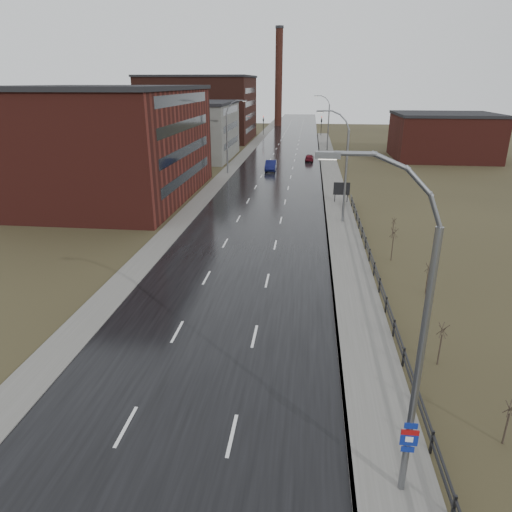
% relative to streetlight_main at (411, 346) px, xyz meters
% --- Properties ---
extents(road, '(14.00, 300.00, 0.06)m').
position_rel_streetlight_main_xyz_m(road, '(-8.47, 58.00, -6.03)').
color(road, black).
rests_on(road, ground).
extents(sidewalk_right, '(3.20, 180.00, 0.18)m').
position_rel_streetlight_main_xyz_m(sidewalk_right, '(0.13, 33.00, -5.97)').
color(sidewalk_right, '#595651').
rests_on(sidewalk_right, ground).
extents(curb_right, '(0.16, 180.00, 0.18)m').
position_rel_streetlight_main_xyz_m(curb_right, '(-1.39, 33.00, -5.97)').
color(curb_right, slate).
rests_on(curb_right, ground).
extents(sidewalk_left, '(2.40, 260.00, 0.12)m').
position_rel_streetlight_main_xyz_m(sidewalk_left, '(-16.67, 58.00, -6.00)').
color(sidewalk_left, '#595651').
rests_on(sidewalk_left, ground).
extents(warehouse_near, '(22.44, 28.56, 13.50)m').
position_rel_streetlight_main_xyz_m(warehouse_near, '(-29.46, 43.00, 0.70)').
color(warehouse_near, '#471914').
rests_on(warehouse_near, ground).
extents(warehouse_mid, '(16.32, 20.40, 10.50)m').
position_rel_streetlight_main_xyz_m(warehouse_mid, '(-26.46, 76.00, -0.80)').
color(warehouse_mid, slate).
rests_on(warehouse_mid, ground).
extents(warehouse_far, '(26.52, 24.48, 15.50)m').
position_rel_streetlight_main_xyz_m(warehouse_far, '(-31.47, 106.00, 1.70)').
color(warehouse_far, '#331611').
rests_on(warehouse_far, ground).
extents(building_right, '(18.36, 16.32, 8.50)m').
position_rel_streetlight_main_xyz_m(building_right, '(21.83, 80.00, -1.80)').
color(building_right, '#471914').
rests_on(building_right, ground).
extents(smokestack, '(2.70, 2.70, 30.70)m').
position_rel_streetlight_main_xyz_m(smokestack, '(-14.47, 148.00, 9.44)').
color(smokestack, '#331611').
rests_on(smokestack, ground).
extents(streetlight_main, '(3.91, 0.29, 12.11)m').
position_rel_streetlight_main_xyz_m(streetlight_main, '(0.00, 0.00, 0.00)').
color(streetlight_main, slate).
rests_on(streetlight_main, ground).
extents(streetlight_right_mid, '(3.36, 0.28, 11.35)m').
position_rel_streetlight_main_xyz_m(streetlight_right_mid, '(0.03, 34.00, -0.22)').
color(streetlight_right_mid, slate).
rests_on(streetlight_right_mid, ground).
extents(streetlight_left, '(3.36, 0.28, 11.35)m').
position_rel_streetlight_main_xyz_m(streetlight_left, '(-16.17, 60.00, -0.22)').
color(streetlight_left, slate).
rests_on(streetlight_left, ground).
extents(streetlight_right_far, '(3.36, 0.28, 11.35)m').
position_rel_streetlight_main_xyz_m(streetlight_right_far, '(0.03, 88.00, -0.22)').
color(streetlight_right_far, slate).
rests_on(streetlight_right_far, ground).
extents(guardrail, '(0.10, 53.05, 1.10)m').
position_rel_streetlight_main_xyz_m(guardrail, '(1.83, 16.32, -5.35)').
color(guardrail, black).
rests_on(guardrail, ground).
extents(shrub_b, '(0.48, 0.51, 2.03)m').
position_rel_streetlight_main_xyz_m(shrub_b, '(4.91, 2.89, -4.98)').
color(shrub_b, '#382D23').
rests_on(shrub_b, ground).
extents(shrub_c, '(0.57, 0.60, 2.41)m').
position_rel_streetlight_main_xyz_m(shrub_c, '(3.68, 8.38, -4.78)').
color(shrub_c, '#382D23').
rests_on(shrub_c, ground).
extents(shrub_d, '(0.54, 0.57, 2.29)m').
position_rel_streetlight_main_xyz_m(shrub_d, '(5.02, 17.12, -4.84)').
color(shrub_d, '#382D23').
rests_on(shrub_d, ground).
extents(shrub_e, '(0.66, 0.70, 2.82)m').
position_rel_streetlight_main_xyz_m(shrub_e, '(3.66, 23.43, -4.56)').
color(shrub_e, '#382D23').
rests_on(shrub_e, ground).
extents(shrub_f, '(0.47, 0.49, 1.96)m').
position_rel_streetlight_main_xyz_m(shrub_f, '(4.71, 29.47, -5.02)').
color(shrub_f, '#382D23').
rests_on(shrub_f, ground).
extents(billboard, '(1.97, 0.17, 2.58)m').
position_rel_streetlight_main_xyz_m(billboard, '(0.63, 42.38, -4.33)').
color(billboard, black).
rests_on(billboard, ground).
extents(traffic_light_left, '(0.58, 2.73, 5.30)m').
position_rel_streetlight_main_xyz_m(traffic_light_left, '(-16.47, 118.00, -1.46)').
color(traffic_light_left, black).
rests_on(traffic_light_left, ground).
extents(traffic_light_right, '(0.58, 2.73, 5.30)m').
position_rel_streetlight_main_xyz_m(traffic_light_right, '(-0.47, 118.00, -1.46)').
color(traffic_light_right, black).
rests_on(traffic_light_right, ground).
extents(car_near, '(1.83, 5.04, 1.65)m').
position_rel_streetlight_main_xyz_m(car_near, '(-9.75, 63.37, -5.23)').
color(car_near, '#0B0E3A').
rests_on(car_near, ground).
extents(car_far, '(1.69, 3.92, 1.32)m').
position_rel_streetlight_main_xyz_m(car_far, '(-3.39, 73.88, -5.40)').
color(car_far, '#570E18').
rests_on(car_far, ground).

